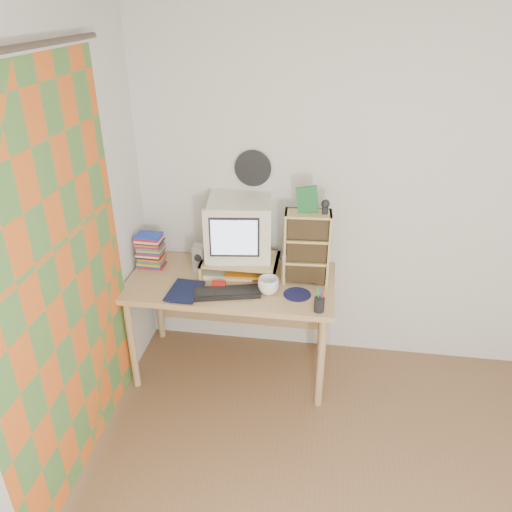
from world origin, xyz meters
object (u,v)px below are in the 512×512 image
(mug, at_px, (268,286))
(diary, at_px, (170,288))
(dvd_stack, at_px, (150,251))
(desk, at_px, (233,292))
(crt_monitor, at_px, (239,229))
(cd_rack, at_px, (307,248))
(keyboard, at_px, (227,293))

(mug, relative_size, diary, 0.57)
(dvd_stack, distance_m, diary, 0.40)
(dvd_stack, bearing_deg, mug, -13.66)
(desk, xyz_separation_m, crt_monitor, (0.03, 0.09, 0.45))
(dvd_stack, bearing_deg, crt_monitor, 4.87)
(dvd_stack, relative_size, diary, 1.02)
(desk, height_order, cd_rack, cd_rack)
(diary, bearing_deg, mug, 10.15)
(desk, distance_m, crt_monitor, 0.46)
(keyboard, xyz_separation_m, dvd_stack, (-0.61, 0.30, 0.11))
(cd_rack, bearing_deg, keyboard, -155.57)
(cd_rack, relative_size, mug, 3.62)
(diary, bearing_deg, dvd_stack, 130.51)
(crt_monitor, relative_size, diary, 1.72)
(keyboard, bearing_deg, diary, 167.61)
(keyboard, relative_size, cd_rack, 0.85)
(cd_rack, bearing_deg, crt_monitor, 167.32)
(crt_monitor, bearing_deg, keyboard, -100.94)
(mug, bearing_deg, diary, -173.56)
(desk, bearing_deg, dvd_stack, 175.13)
(desk, xyz_separation_m, mug, (0.27, -0.19, 0.19))
(keyboard, height_order, mug, mug)
(crt_monitor, height_order, diary, crt_monitor)
(cd_rack, relative_size, diary, 2.05)
(keyboard, bearing_deg, dvd_stack, 139.82)
(diary, bearing_deg, keyboard, 5.50)
(cd_rack, height_order, diary, cd_rack)
(keyboard, height_order, dvd_stack, dvd_stack)
(keyboard, xyz_separation_m, mug, (0.26, 0.06, 0.04))
(crt_monitor, relative_size, mug, 3.04)
(desk, relative_size, cd_rack, 2.82)
(keyboard, xyz_separation_m, cd_rack, (0.49, 0.26, 0.23))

